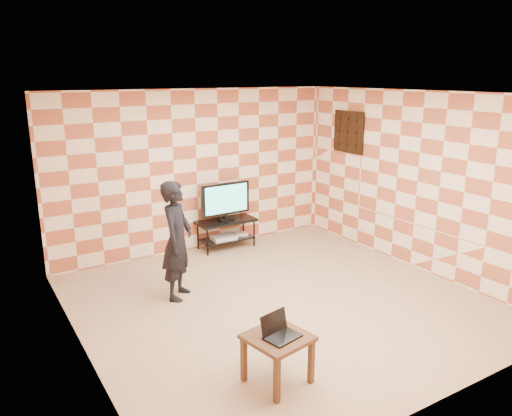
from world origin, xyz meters
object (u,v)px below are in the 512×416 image
object	(u,v)px
person	(177,240)
side_table	(278,344)
tv	(226,200)
tv_stand	(226,227)

from	to	relation	value
person	side_table	bearing A→B (deg)	-137.51
side_table	person	distance (m)	2.35
tv	person	distance (m)	2.04
tv	person	size ratio (longest dim) A/B	0.56
tv_stand	tv	distance (m)	0.49
side_table	tv	bearing A→B (deg)	68.96
tv_stand	person	world-z (taller)	person
tv	side_table	bearing A→B (deg)	-111.04
side_table	person	bearing A→B (deg)	91.27
tv	side_table	distance (m)	4.00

